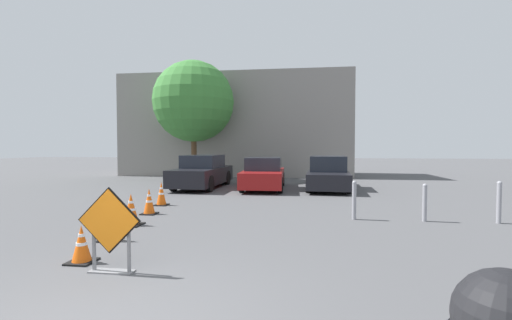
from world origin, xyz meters
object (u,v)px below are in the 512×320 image
(bollard_nearest, at_px, (354,199))
(traffic_cone_nearest, at_px, (82,244))
(bollard_third, at_px, (499,201))
(traffic_cone_second, at_px, (110,222))
(traffic_cone_third, at_px, (131,210))
(bollard_second, at_px, (425,201))
(parked_car_nearest, at_px, (203,172))
(road_closed_sign, at_px, (110,228))
(traffic_cone_fifth, at_px, (161,194))
(traffic_cone_fourth, at_px, (149,202))
(parked_car_second, at_px, (264,174))
(parked_car_third, at_px, (328,174))

(bollard_nearest, bearing_deg, traffic_cone_nearest, -140.75)
(bollard_nearest, bearing_deg, bollard_third, 0.00)
(traffic_cone_second, relative_size, bollard_third, 0.74)
(traffic_cone_third, xyz_separation_m, bollard_second, (7.22, 1.41, 0.14))
(parked_car_nearest, distance_m, bollard_nearest, 8.75)
(road_closed_sign, relative_size, bollard_second, 1.34)
(traffic_cone_fifth, xyz_separation_m, parked_car_nearest, (-0.07, 4.95, 0.34))
(traffic_cone_fourth, relative_size, parked_car_second, 0.17)
(parked_car_second, height_order, bollard_third, parked_car_second)
(traffic_cone_fourth, distance_m, bollard_third, 9.15)
(traffic_cone_nearest, height_order, bollard_third, bollard_third)
(traffic_cone_fifth, relative_size, parked_car_nearest, 0.16)
(parked_car_second, relative_size, bollard_second, 4.41)
(parked_car_nearest, height_order, parked_car_second, parked_car_nearest)
(traffic_cone_fourth, xyz_separation_m, bollard_second, (7.40, 0.03, 0.16))
(road_closed_sign, height_order, parked_car_second, parked_car_second)
(traffic_cone_nearest, relative_size, bollard_third, 0.58)
(traffic_cone_fourth, bearing_deg, traffic_cone_third, -82.63)
(bollard_third, bearing_deg, traffic_cone_nearest, -154.42)
(traffic_cone_nearest, height_order, parked_car_second, parked_car_second)
(traffic_cone_nearest, height_order, traffic_cone_second, traffic_cone_second)
(traffic_cone_third, distance_m, traffic_cone_fourth, 1.39)
(traffic_cone_second, bearing_deg, bollard_third, 17.44)
(traffic_cone_nearest, relative_size, parked_car_nearest, 0.13)
(parked_car_nearest, relative_size, parked_car_third, 0.99)
(parked_car_third, distance_m, bollard_second, 6.89)
(parked_car_second, relative_size, bollard_nearest, 4.18)
(traffic_cone_third, xyz_separation_m, bollard_nearest, (5.47, 1.41, 0.16))
(bollard_nearest, relative_size, bollard_third, 0.97)
(parked_car_nearest, relative_size, bollard_third, 4.46)
(road_closed_sign, height_order, traffic_cone_nearest, road_closed_sign)
(traffic_cone_fourth, distance_m, parked_car_nearest, 6.43)
(bollard_third, bearing_deg, parked_car_third, 119.05)
(parked_car_nearest, bearing_deg, traffic_cone_fifth, 93.20)
(bollard_third, bearing_deg, parked_car_nearest, 146.06)
(traffic_cone_nearest, relative_size, parked_car_second, 0.14)
(parked_car_third, bearing_deg, parked_car_nearest, 5.85)
(parked_car_third, bearing_deg, traffic_cone_nearest, 69.44)
(bollard_third, bearing_deg, parked_car_second, 136.41)
(traffic_cone_nearest, distance_m, bollard_third, 9.37)
(road_closed_sign, height_order, bollard_nearest, road_closed_sign)
(traffic_cone_nearest, xyz_separation_m, parked_car_nearest, (-1.03, 10.42, 0.41))
(bollard_nearest, bearing_deg, traffic_cone_second, -152.34)
(traffic_cone_third, distance_m, parked_car_third, 9.62)
(traffic_cone_nearest, xyz_separation_m, bollard_second, (6.70, 4.04, 0.21))
(traffic_cone_fifth, relative_size, parked_car_third, 0.16)
(traffic_cone_fourth, relative_size, bollard_nearest, 0.71)
(traffic_cone_fourth, bearing_deg, traffic_cone_second, -81.21)
(traffic_cone_fifth, bearing_deg, bollard_third, -8.66)
(traffic_cone_third, height_order, parked_car_second, parked_car_second)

